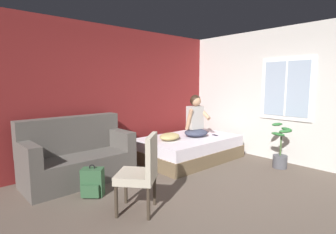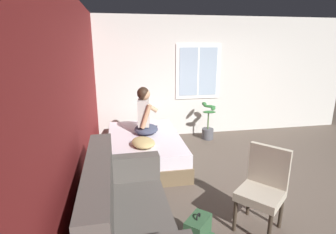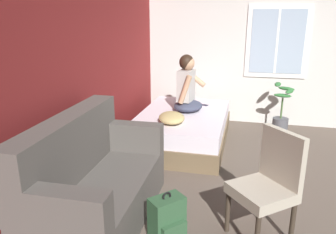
% 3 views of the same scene
% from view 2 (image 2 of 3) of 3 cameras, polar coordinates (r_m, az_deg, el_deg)
% --- Properties ---
extents(ground_plane, '(40.00, 40.00, 0.00)m').
position_cam_2_polar(ground_plane, '(4.50, 20.55, -13.30)').
color(ground_plane, brown).
extents(wall_back_accent, '(9.99, 0.16, 2.70)m').
position_cam_2_polar(wall_back_accent, '(3.46, -20.11, 2.13)').
color(wall_back_accent, maroon).
rests_on(wall_back_accent, ground).
extents(wall_side_with_window, '(0.19, 6.78, 2.70)m').
position_cam_2_polar(wall_side_with_window, '(6.33, 9.74, 8.63)').
color(wall_side_with_window, silver).
rests_on(wall_side_with_window, ground).
extents(bed, '(2.07, 1.33, 0.48)m').
position_cam_2_polar(bed, '(4.90, -5.16, -6.79)').
color(bed, brown).
rests_on(bed, ground).
extents(couch, '(1.72, 0.86, 1.04)m').
position_cam_2_polar(couch, '(2.84, -9.39, -21.54)').
color(couch, '#514C47').
rests_on(couch, ground).
extents(side_chair, '(0.65, 0.65, 0.98)m').
position_cam_2_polar(side_chair, '(3.28, 19.99, -13.94)').
color(side_chair, '#382D23').
rests_on(side_chair, ground).
extents(person_seated, '(0.58, 0.51, 0.88)m').
position_cam_2_polar(person_seated, '(4.84, -5.07, 0.44)').
color(person_seated, '#383D51').
rests_on(person_seated, bed).
extents(throw_pillow, '(0.56, 0.48, 0.14)m').
position_cam_2_polar(throw_pillow, '(4.31, -5.40, -5.54)').
color(throw_pillow, tan).
rests_on(throw_pillow, bed).
extents(cell_phone, '(0.11, 0.16, 0.01)m').
position_cam_2_polar(cell_phone, '(5.34, -3.11, -2.00)').
color(cell_phone, black).
rests_on(cell_phone, bed).
extents(potted_plant, '(0.39, 0.37, 0.85)m').
position_cam_2_polar(potted_plant, '(6.00, 8.70, -1.99)').
color(potted_plant, '#4C4C51').
rests_on(potted_plant, ground).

